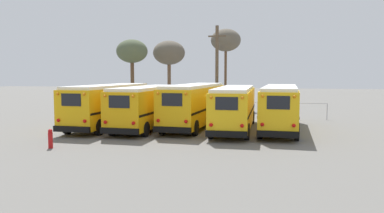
{
  "coord_description": "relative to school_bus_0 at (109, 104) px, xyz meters",
  "views": [
    {
      "loc": [
        6.06,
        -26.37,
        3.94
      ],
      "look_at": [
        0.0,
        -0.09,
        1.6
      ],
      "focal_mm": 35.0,
      "sensor_mm": 36.0,
      "label": 1
    }
  ],
  "objects": [
    {
      "name": "fire_hydrant",
      "position": [
        0.52,
        -8.28,
        -1.2
      ],
      "size": [
        0.24,
        0.24,
        1.03
      ],
      "color": "#B21414",
      "rests_on": "ground"
    },
    {
      "name": "school_bus_2",
      "position": [
        6.22,
        1.49,
        0.01
      ],
      "size": [
        2.9,
        11.03,
        3.18
      ],
      "color": "#EAAA0F",
      "rests_on": "ground"
    },
    {
      "name": "school_bus_0",
      "position": [
        0.0,
        0.0,
        0.0
      ],
      "size": [
        2.67,
        10.5,
        3.15
      ],
      "color": "#EAAA0F",
      "rests_on": "ground"
    },
    {
      "name": "fence_line",
      "position": [
        6.22,
        8.16,
        -0.73
      ],
      "size": [
        20.5,
        0.06,
        1.42
      ],
      "color": "#939399",
      "rests_on": "ground"
    },
    {
      "name": "bare_tree_0",
      "position": [
        -3.17,
        12.43,
        4.57
      ],
      "size": [
        3.36,
        3.36,
        7.66
      ],
      "color": "brown",
      "rests_on": "ground"
    },
    {
      "name": "school_bus_1",
      "position": [
        3.11,
        -0.17,
        -0.06
      ],
      "size": [
        2.75,
        9.81,
        3.05
      ],
      "color": "#E5A00C",
      "rests_on": "ground"
    },
    {
      "name": "bare_tree_2",
      "position": [
        6.39,
        16.85,
        5.96
      ],
      "size": [
        3.39,
        3.39,
        9.04
      ],
      "color": "brown",
      "rests_on": "ground"
    },
    {
      "name": "ground_plane",
      "position": [
        6.22,
        0.63,
        -1.72
      ],
      "size": [
        160.0,
        160.0,
        0.0
      ],
      "primitive_type": "plane",
      "color": "#66635E"
    },
    {
      "name": "school_bus_4",
      "position": [
        12.44,
        0.96,
        -0.02
      ],
      "size": [
        2.67,
        10.52,
        3.11
      ],
      "color": "yellow",
      "rests_on": "ground"
    },
    {
      "name": "bare_tree_1",
      "position": [
        -0.23,
        16.55,
        4.62
      ],
      "size": [
        3.73,
        3.73,
        7.82
      ],
      "color": "brown",
      "rests_on": "ground"
    },
    {
      "name": "school_bus_3",
      "position": [
        9.33,
        0.33,
        -0.06
      ],
      "size": [
        2.67,
        10.38,
        3.04
      ],
      "color": "yellow",
      "rests_on": "ground"
    },
    {
      "name": "utility_pole",
      "position": [
        6.2,
        11.84,
        2.79
      ],
      "size": [
        1.8,
        0.33,
        8.79
      ],
      "color": "brown",
      "rests_on": "ground"
    }
  ]
}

